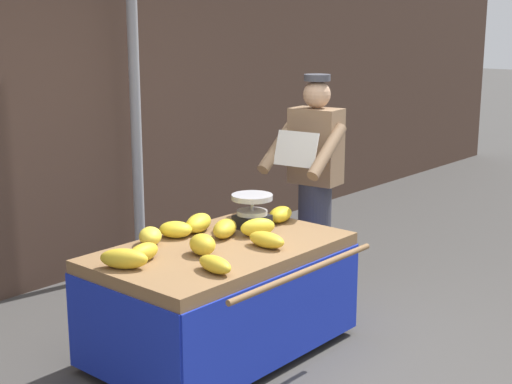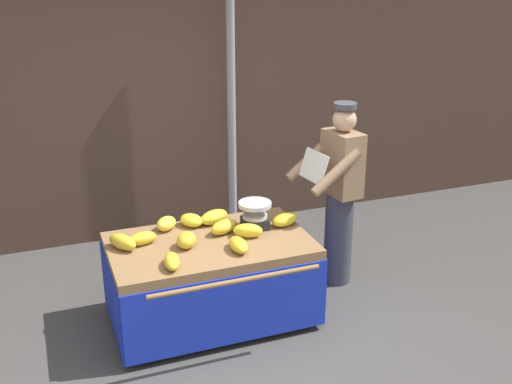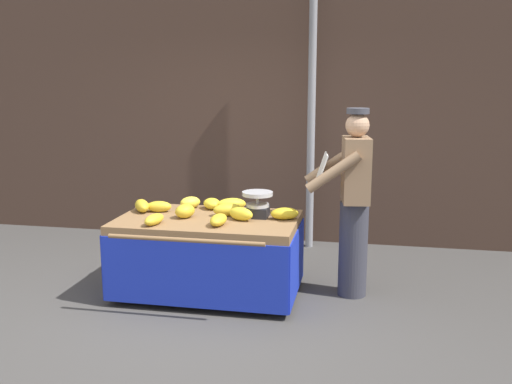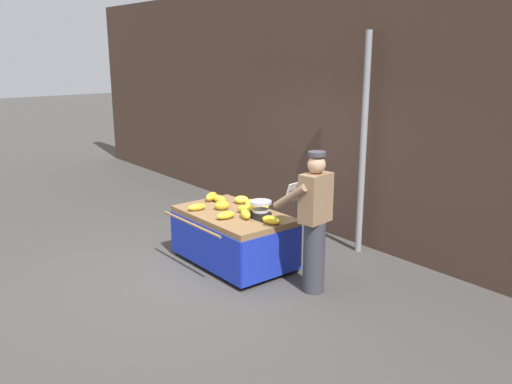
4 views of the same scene
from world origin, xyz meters
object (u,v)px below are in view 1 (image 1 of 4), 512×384
object	(u,v)px
banana_bunch_3	(281,214)
banana_cart	(221,276)
vendor_person	(314,184)
weighing_scale	(252,211)
banana_bunch_10	(202,244)
banana_bunch_0	(199,223)
banana_bunch_4	(176,229)
banana_bunch_9	(267,240)
banana_bunch_5	(143,252)
banana_bunch_8	(150,236)
banana_bunch_1	(225,229)
banana_bunch_2	(215,264)
banana_bunch_7	(124,259)
street_pole	(135,91)
banana_bunch_6	(258,227)

from	to	relation	value
banana_bunch_3	banana_cart	bearing A→B (deg)	-173.47
vendor_person	weighing_scale	bearing A→B (deg)	-172.76
vendor_person	banana_bunch_10	bearing A→B (deg)	-169.80
banana_bunch_0	banana_bunch_4	world-z (taller)	banana_bunch_0
banana_bunch_3	banana_bunch_9	xyz separation A→B (m)	(-0.53, -0.32, -0.00)
banana_bunch_5	banana_bunch_10	distance (m)	0.36
banana_bunch_0	banana_bunch_8	world-z (taller)	banana_bunch_0
banana_bunch_1	banana_bunch_2	bearing A→B (deg)	-141.29
banana_bunch_1	banana_bunch_5	world-z (taller)	banana_bunch_1
banana_bunch_0	banana_bunch_3	bearing A→B (deg)	-25.10
banana_bunch_2	banana_bunch_3	distance (m)	1.15
banana_bunch_7	banana_bunch_10	bearing A→B (deg)	-17.76
street_pole	banana_bunch_2	bearing A→B (deg)	-119.68
banana_bunch_0	banana_bunch_5	distance (m)	0.69
weighing_scale	banana_bunch_2	xyz separation A→B (m)	(-0.82, -0.44, -0.07)
street_pole	weighing_scale	bearing A→B (deg)	-101.63
banana_bunch_0	banana_bunch_7	world-z (taller)	banana_bunch_0
banana_bunch_2	banana_bunch_5	distance (m)	0.48
banana_bunch_10	banana_bunch_0	bearing A→B (deg)	47.80
banana_bunch_5	banana_bunch_8	bearing A→B (deg)	41.72
weighing_scale	banana_bunch_2	bearing A→B (deg)	-151.67
banana_bunch_0	banana_cart	bearing A→B (deg)	-112.46
banana_bunch_6	banana_bunch_10	xyz separation A→B (m)	(-0.52, -0.01, 0.00)
banana_bunch_2	banana_bunch_9	size ratio (longest dim) A/B	0.97
street_pole	banana_bunch_7	xyz separation A→B (m)	(-1.44, -1.58, -0.76)
banana_bunch_2	banana_bunch_9	world-z (taller)	banana_bunch_9
banana_bunch_5	banana_bunch_8	size ratio (longest dim) A/B	1.13
banana_bunch_1	banana_bunch_5	size ratio (longest dim) A/B	1.14
banana_bunch_5	banana_bunch_9	distance (m)	0.78
banana_bunch_8	vendor_person	world-z (taller)	vendor_person
street_pole	weighing_scale	distance (m)	1.75
banana_bunch_1	banana_bunch_6	size ratio (longest dim) A/B	1.10
banana_bunch_0	banana_bunch_3	distance (m)	0.61
banana_bunch_1	banana_bunch_4	distance (m)	0.32
weighing_scale	banana_bunch_5	distance (m)	0.96
banana_bunch_6	banana_cart	bearing A→B (deg)	173.98
banana_bunch_5	banana_bunch_8	xyz separation A→B (m)	(0.24, 0.21, 0.00)
banana_bunch_0	banana_bunch_4	bearing A→B (deg)	176.21
banana_bunch_2	banana_bunch_8	world-z (taller)	banana_bunch_8
banana_bunch_4	banana_bunch_8	distance (m)	0.22
banana_cart	banana_bunch_0	world-z (taller)	banana_bunch_0
street_pole	banana_bunch_5	distance (m)	2.15
banana_bunch_8	vendor_person	xyz separation A→B (m)	(1.57, -0.12, 0.09)
street_pole	banana_bunch_0	size ratio (longest dim) A/B	11.12
banana_bunch_4	street_pole	bearing A→B (deg)	58.60
banana_bunch_0	banana_bunch_3	size ratio (longest dim) A/B	1.10
banana_cart	banana_bunch_5	bearing A→B (deg)	165.34
banana_bunch_1	banana_bunch_3	xyz separation A→B (m)	(0.54, -0.03, -0.00)
banana_cart	weighing_scale	world-z (taller)	weighing_scale
banana_bunch_1	banana_bunch_0	bearing A→B (deg)	94.30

